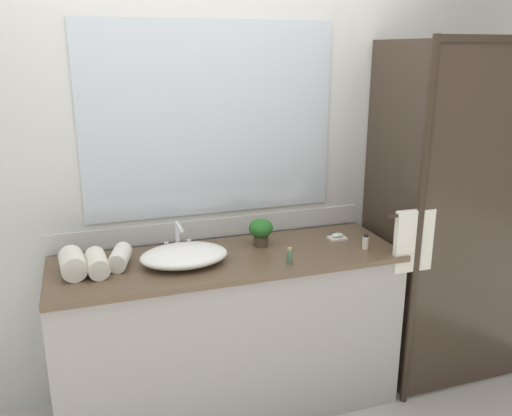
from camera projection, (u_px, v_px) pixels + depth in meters
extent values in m
plane|color=#B7B2A8|center=(231.00, 405.00, 3.01)|extent=(8.00, 8.00, 0.00)
cube|color=silver|center=(211.00, 168.00, 2.95)|extent=(4.40, 0.05, 2.60)
cube|color=silver|center=(213.00, 228.00, 3.02)|extent=(1.80, 0.01, 0.11)
cube|color=silver|center=(211.00, 120.00, 2.84)|extent=(1.38, 0.01, 1.03)
cube|color=#9E9993|center=(229.00, 336.00, 2.89)|extent=(1.80, 0.56, 0.87)
cube|color=brown|center=(229.00, 260.00, 2.75)|extent=(1.80, 0.58, 0.03)
cylinder|color=#2D2319|center=(418.00, 236.00, 2.76)|extent=(0.04, 0.04, 2.00)
cube|color=#382B21|center=(497.00, 226.00, 2.91)|extent=(0.96, 0.01, 1.96)
cube|color=#382B21|center=(389.00, 220.00, 3.02)|extent=(0.01, 0.57, 1.96)
cylinder|color=#2D2319|center=(416.00, 214.00, 2.73)|extent=(0.32, 0.02, 0.02)
cube|color=silver|center=(414.00, 241.00, 2.77)|extent=(0.22, 0.04, 0.34)
ellipsoid|color=white|center=(184.00, 255.00, 2.65)|extent=(0.44, 0.32, 0.09)
cube|color=silver|center=(178.00, 250.00, 2.82)|extent=(0.17, 0.04, 0.02)
cylinder|color=silver|center=(177.00, 236.00, 2.80)|extent=(0.02, 0.02, 0.14)
cylinder|color=silver|center=(179.00, 227.00, 2.72)|extent=(0.02, 0.13, 0.02)
cylinder|color=silver|center=(166.00, 246.00, 2.79)|extent=(0.02, 0.02, 0.04)
cylinder|color=silver|center=(189.00, 243.00, 2.83)|extent=(0.02, 0.02, 0.04)
cylinder|color=#473828|center=(261.00, 241.00, 2.90)|extent=(0.08, 0.08, 0.06)
ellipsoid|color=#276725|center=(261.00, 228.00, 2.88)|extent=(0.13, 0.13, 0.10)
cube|color=silver|center=(337.00, 238.00, 3.00)|extent=(0.10, 0.07, 0.01)
ellipsoid|color=silver|center=(337.00, 235.00, 3.00)|extent=(0.07, 0.04, 0.02)
cylinder|color=#4C7056|center=(289.00, 257.00, 2.65)|extent=(0.03, 0.03, 0.07)
cylinder|color=#9E895B|center=(290.00, 249.00, 2.64)|extent=(0.02, 0.02, 0.01)
cylinder|color=silver|center=(365.00, 243.00, 2.85)|extent=(0.03, 0.03, 0.07)
cylinder|color=black|center=(366.00, 236.00, 2.84)|extent=(0.03, 0.03, 0.01)
cylinder|color=silver|center=(73.00, 263.00, 2.51)|extent=(0.14, 0.21, 0.12)
cylinder|color=silver|center=(97.00, 263.00, 2.54)|extent=(0.11, 0.22, 0.10)
cylinder|color=silver|center=(120.00, 257.00, 2.62)|extent=(0.14, 0.21, 0.09)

